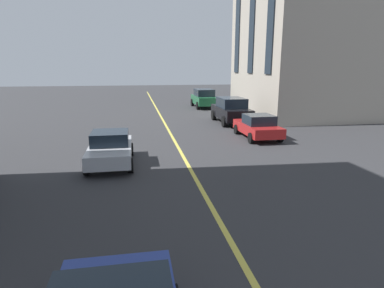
# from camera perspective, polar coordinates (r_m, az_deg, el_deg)

# --- Properties ---
(lane_centre_line) EXTENTS (80.00, 0.16, 0.01)m
(lane_centre_line) POSITION_cam_1_polar(r_m,az_deg,el_deg) (16.15, -2.14, -1.17)
(lane_centre_line) COLOR #D8C64C
(lane_centre_line) RESTS_ON ground_plane
(car_black_parked_b) EXTENTS (4.70, 2.14, 1.88)m
(car_black_parked_b) POSITION_cam_1_polar(r_m,az_deg,el_deg) (24.23, 6.94, 5.99)
(car_black_parked_b) COLOR black
(car_black_parked_b) RESTS_ON ground_plane
(car_red_trailing) EXTENTS (3.90, 1.89, 1.40)m
(car_red_trailing) POSITION_cam_1_polar(r_m,az_deg,el_deg) (19.26, 11.55, 3.08)
(car_red_trailing) COLOR #B21E1E
(car_red_trailing) RESTS_ON ground_plane
(car_green_far) EXTENTS (4.70, 2.14, 1.88)m
(car_green_far) POSITION_cam_1_polar(r_m,az_deg,el_deg) (33.45, 2.14, 8.12)
(car_green_far) COLOR #1E6038
(car_green_far) RESTS_ON ground_plane
(car_silver_parked_a) EXTENTS (3.90, 1.89, 1.40)m
(car_silver_parked_a) POSITION_cam_1_polar(r_m,az_deg,el_deg) (14.21, -14.23, -0.73)
(car_silver_parked_a) COLOR #B7BABF
(car_silver_parked_a) RESTS_ON ground_plane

